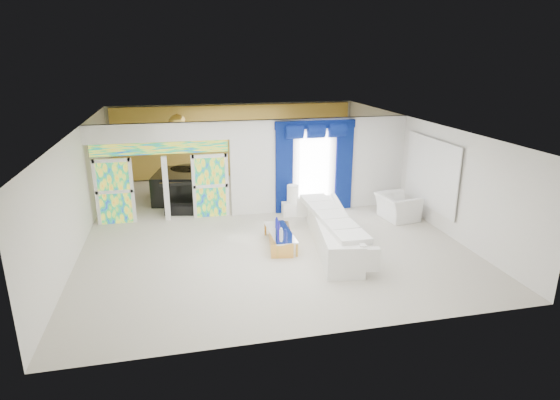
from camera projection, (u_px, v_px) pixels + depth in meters
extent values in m
plane|color=#B7AF9E|center=(262.00, 223.00, 14.09)|extent=(12.00, 12.00, 0.00)
cube|color=white|center=(321.00, 164.00, 15.02)|extent=(5.70, 0.18, 3.00)
cube|color=white|center=(159.00, 132.00, 13.60)|extent=(4.30, 0.18, 0.55)
cube|color=#994C3F|center=(114.00, 192.00, 13.82)|extent=(0.95, 0.04, 2.00)
cube|color=#994C3F|center=(211.00, 186.00, 14.42)|extent=(0.95, 0.04, 2.00)
cube|color=#994C3F|center=(160.00, 148.00, 13.74)|extent=(4.00, 0.05, 0.35)
cube|color=white|center=(314.00, 167.00, 14.89)|extent=(1.00, 0.02, 2.30)
cube|color=#050348|center=(284.00, 170.00, 14.66)|extent=(0.55, 0.10, 2.80)
cube|color=#050348|center=(344.00, 167.00, 15.08)|extent=(0.55, 0.10, 2.80)
cube|color=#050348|center=(315.00, 125.00, 14.44)|extent=(2.60, 0.12, 0.25)
cube|color=white|center=(431.00, 173.00, 13.72)|extent=(0.04, 2.70, 1.90)
cube|color=#BE832D|center=(235.00, 141.00, 19.12)|extent=(9.70, 0.12, 2.90)
cube|color=white|center=(332.00, 232.00, 12.38)|extent=(1.52, 4.19, 0.78)
cube|color=gold|center=(280.00, 239.00, 12.43)|extent=(0.83, 1.77, 0.38)
cube|color=white|center=(302.00, 209.00, 14.80)|extent=(1.27, 0.46, 0.42)
cylinder|color=white|center=(293.00, 194.00, 14.58)|extent=(0.36, 0.36, 0.58)
imported|color=white|center=(397.00, 207.00, 14.38)|extent=(1.18, 1.31, 0.77)
cube|color=black|center=(178.00, 186.00, 16.25)|extent=(1.86, 2.23, 1.00)
cube|color=black|center=(180.00, 210.00, 14.87)|extent=(0.98, 0.54, 0.31)
cube|color=#A18550|center=(112.00, 199.00, 15.00)|extent=(0.68, 0.63, 0.87)
sphere|color=gold|center=(177.00, 123.00, 15.97)|extent=(0.60, 0.60, 0.60)
cylinder|color=navy|center=(286.00, 235.00, 11.91)|extent=(0.09, 0.09, 0.20)
cylinder|color=#1A1594|center=(279.00, 228.00, 12.30)|extent=(0.08, 0.08, 0.27)
cylinder|color=#161B9A|center=(277.00, 221.00, 12.94)|extent=(0.08, 0.08, 0.15)
cylinder|color=white|center=(281.00, 233.00, 12.12)|extent=(0.10, 0.10, 0.16)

